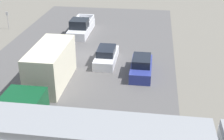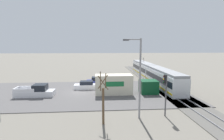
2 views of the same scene
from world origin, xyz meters
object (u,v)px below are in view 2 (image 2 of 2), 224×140
at_px(pickup_truck, 36,92).
at_px(sedan_car_1, 98,81).
at_px(light_rail_tram, 151,73).
at_px(sedan_car_0, 87,86).
at_px(box_truck, 122,85).
at_px(traffic_light_pole, 165,89).
at_px(street_lamp_near_crossing, 138,73).
at_px(street_tree, 103,101).

relative_size(pickup_truck, sedan_car_1, 1.33).
relative_size(light_rail_tram, pickup_truck, 5.07).
height_order(sedan_car_0, sedan_car_1, sedan_car_1).
height_order(pickup_truck, sedan_car_0, pickup_truck).
bearing_deg(box_truck, sedan_car_0, -121.54).
bearing_deg(traffic_light_pole, sedan_car_0, -143.90).
bearing_deg(street_lamp_near_crossing, pickup_truck, -123.49).
height_order(light_rail_tram, sedan_car_1, light_rail_tram).
height_order(pickup_truck, street_tree, street_tree).
distance_m(sedan_car_0, traffic_light_pole, 16.39).
relative_size(light_rail_tram, box_truck, 2.92).
bearing_deg(traffic_light_pole, street_lamp_near_crossing, -84.55).
distance_m(sedan_car_0, street_lamp_near_crossing, 15.45).
height_order(box_truck, pickup_truck, box_truck).
xyz_separation_m(sedan_car_0, street_lamp_near_crossing, (13.40, 6.41, 4.28)).
relative_size(light_rail_tram, sedan_car_1, 6.77).
relative_size(box_truck, sedan_car_0, 2.29).
bearing_deg(sedan_car_1, pickup_truck, 128.21).
bearing_deg(light_rail_tram, sedan_car_0, -62.46).
distance_m(pickup_truck, traffic_light_pole, 19.43).
distance_m(traffic_light_pole, street_tree, 7.11).
bearing_deg(sedan_car_1, street_lamp_near_crossing, -165.13).
bearing_deg(box_truck, street_tree, -17.32).
bearing_deg(light_rail_tram, street_tree, -27.87).
relative_size(sedan_car_0, traffic_light_pole, 0.94).
bearing_deg(sedan_car_0, street_tree, -169.76).
bearing_deg(sedan_car_0, pickup_truck, 118.84).
xyz_separation_m(box_truck, pickup_truck, (0.45, -13.59, -0.75)).
bearing_deg(light_rail_tram, box_truck, -36.52).
relative_size(light_rail_tram, street_tree, 5.57).
bearing_deg(street_tree, sedan_car_0, -169.76).
bearing_deg(street_tree, street_lamp_near_crossing, 107.93).
relative_size(box_truck, street_lamp_near_crossing, 1.18).
bearing_deg(traffic_light_pole, box_truck, -159.51).
xyz_separation_m(sedan_car_1, street_tree, (17.95, 0.67, 1.70)).
bearing_deg(pickup_truck, street_tree, 44.27).
bearing_deg(sedan_car_1, box_truck, -149.94).
height_order(sedan_car_0, street_lamp_near_crossing, street_lamp_near_crossing).
xyz_separation_m(light_rail_tram, sedan_car_0, (7.46, -14.32, -1.07)).
distance_m(light_rail_tram, sedan_car_1, 13.06).
bearing_deg(light_rail_tram, street_lamp_near_crossing, -20.76).
bearing_deg(box_truck, light_rail_tram, 143.48).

